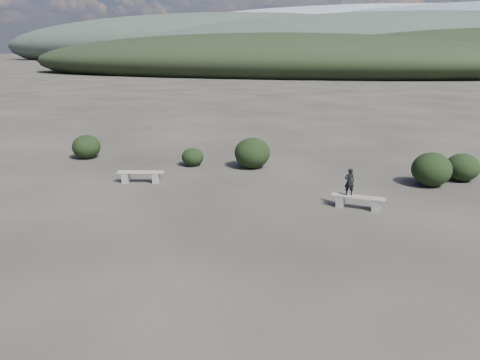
% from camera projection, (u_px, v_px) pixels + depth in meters
% --- Properties ---
extents(ground, '(1200.00, 1200.00, 0.00)m').
position_uv_depth(ground, '(189.00, 256.00, 11.92)').
color(ground, '#28251F').
rests_on(ground, ground).
extents(bench_left, '(1.86, 0.88, 0.46)m').
position_uv_depth(bench_left, '(141.00, 176.00, 18.42)').
color(bench_left, gray).
rests_on(bench_left, ground).
extents(bench_right, '(1.76, 0.52, 0.43)m').
position_uv_depth(bench_right, '(358.00, 201.00, 15.38)').
color(bench_right, gray).
rests_on(bench_right, ground).
extents(seated_person, '(0.39, 0.32, 0.91)m').
position_uv_depth(seated_person, '(349.00, 182.00, 15.33)').
color(seated_person, black).
rests_on(seated_person, bench_right).
extents(shrub_a, '(1.00, 1.00, 0.82)m').
position_uv_depth(shrub_a, '(193.00, 157.00, 21.10)').
color(shrub_a, black).
rests_on(shrub_a, ground).
extents(shrub_b, '(1.58, 1.58, 1.35)m').
position_uv_depth(shrub_b, '(252.00, 153.00, 20.66)').
color(shrub_b, black).
rests_on(shrub_b, ground).
extents(shrub_d, '(1.50, 1.50, 1.31)m').
position_uv_depth(shrub_d, '(432.00, 169.00, 17.89)').
color(shrub_d, black).
rests_on(shrub_d, ground).
extents(shrub_e, '(1.33, 1.33, 1.11)m').
position_uv_depth(shrub_e, '(462.00, 167.00, 18.63)').
color(shrub_e, black).
rests_on(shrub_e, ground).
extents(shrub_f, '(1.34, 1.34, 1.13)m').
position_uv_depth(shrub_f, '(86.00, 147.00, 22.53)').
color(shrub_f, black).
rests_on(shrub_f, ground).
extents(mountain_ridges, '(500.00, 400.00, 56.00)m').
position_uv_depth(mountain_ridges, '(382.00, 42.00, 321.59)').
color(mountain_ridges, black).
rests_on(mountain_ridges, ground).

